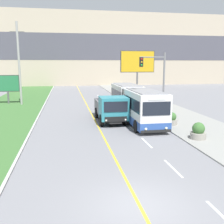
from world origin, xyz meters
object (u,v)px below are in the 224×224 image
city_bus (135,103)px  planter_round_third (154,110)px  billboard_large (137,63)px  billboard_small (7,84)px  dump_truck (112,109)px  planter_round_second (172,119)px  utility_pole_far (19,64)px  planter_round_near (198,132)px  traffic_light_mast (157,80)px

city_bus → planter_round_third: city_bus is taller
billboard_large → billboard_small: bearing=177.9°
dump_truck → planter_round_second: bearing=-20.8°
planter_round_third → billboard_large: bearing=84.4°
planter_round_second → dump_truck: bearing=159.2°
utility_pole_far → planter_round_second: 21.76m
utility_pole_far → city_bus: bearing=-42.6°
planter_round_near → city_bus: bearing=108.7°
traffic_light_mast → billboard_small: 22.26m
billboard_large → planter_round_second: (-1.01, -15.36, -4.90)m
planter_round_second → planter_round_third: bearing=90.5°
billboard_small → planter_round_second: size_ratio=3.53×
dump_truck → planter_round_third: bearing=27.5°
traffic_light_mast → billboard_large: size_ratio=0.88×
utility_pole_far → billboard_small: size_ratio=2.74×
utility_pole_far → traffic_light_mast: 20.13m
city_bus → billboard_large: size_ratio=1.79×
city_bus → utility_pole_far: (-12.57, 11.56, 3.81)m
dump_truck → traffic_light_mast: traffic_light_mast is taller
dump_truck → billboard_small: (-11.92, 14.11, 1.41)m
traffic_light_mast → billboard_small: (-15.59, 15.84, -1.35)m
billboard_large → utility_pole_far: bearing=-178.3°
traffic_light_mast → utility_pole_far: bearing=133.0°
billboard_small → planter_round_second: billboard_small is taller
city_bus → dump_truck: size_ratio=2.02×
city_bus → traffic_light_mast: 4.10m
planter_round_second → billboard_small: bearing=136.7°
city_bus → billboard_small: 19.28m
utility_pole_far → planter_round_third: size_ratio=9.16×
dump_truck → planter_round_second: (5.07, -1.93, -0.71)m
city_bus → billboard_large: 13.13m
utility_pole_far → billboard_small: (-1.88, 1.16, -2.75)m
dump_truck → traffic_light_mast: (3.66, -1.73, 2.75)m
dump_truck → billboard_large: size_ratio=0.88×
city_bus → planter_round_third: size_ratio=11.01×
city_bus → planter_round_near: 8.36m
billboard_large → billboard_small: 18.23m
traffic_light_mast → planter_round_near: (1.53, -4.74, -3.42)m
traffic_light_mast → billboard_small: bearing=134.5°
utility_pole_far → traffic_light_mast: bearing=-47.0°
utility_pole_far → billboard_large: (16.12, 0.48, 0.04)m
city_bus → traffic_light_mast: size_ratio=2.03×
traffic_light_mast → planter_round_third: (1.37, 4.34, -3.43)m
planter_round_second → city_bus: bearing=127.5°
utility_pole_far → billboard_small: bearing=148.5°
traffic_light_mast → planter_round_near: 6.04m
billboard_small → planter_round_second: bearing=-43.3°
utility_pole_far → traffic_light_mast: size_ratio=1.69×
billboard_small → planter_round_third: 20.59m
billboard_small → city_bus: bearing=-41.3°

